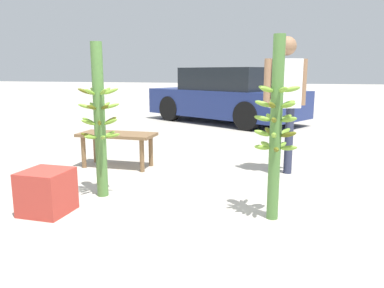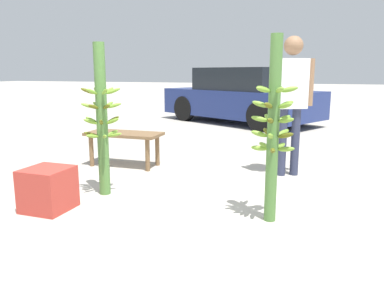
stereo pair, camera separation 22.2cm
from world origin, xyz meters
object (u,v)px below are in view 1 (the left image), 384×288
banana_stalk_center (276,127)px  banana_stalk_left (100,120)px  parked_car (227,96)px  produce_crate (47,192)px  vendor_person (285,92)px  market_bench (117,139)px

banana_stalk_center → banana_stalk_left: bearing=175.0°
banana_stalk_left → parked_car: (0.18, 6.11, -0.13)m
banana_stalk_center → produce_crate: banana_stalk_center is taller
vendor_person → produce_crate: bearing=18.8°
market_bench → parked_car: 5.01m
parked_car → produce_crate: size_ratio=10.77×
market_bench → produce_crate: (0.16, -1.73, -0.19)m
vendor_person → produce_crate: size_ratio=4.23×
banana_stalk_left → parked_car: size_ratio=0.36×
vendor_person → market_bench: vendor_person is taller
banana_stalk_left → produce_crate: (-0.25, -0.58, -0.60)m
produce_crate → vendor_person: bearing=44.6°
banana_stalk_left → vendor_person: vendor_person is taller
vendor_person → market_bench: 2.28m
parked_car → produce_crate: parked_car is taller
parked_car → market_bench: bearing=-159.0°
banana_stalk_center → vendor_person: (0.01, 1.56, 0.22)m
market_bench → parked_car: (0.58, 4.97, 0.28)m
banana_stalk_center → produce_crate: 2.14m
banana_stalk_center → vendor_person: 1.57m
market_bench → parked_car: size_ratio=0.24×
market_bench → banana_stalk_left: bearing=-71.6°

